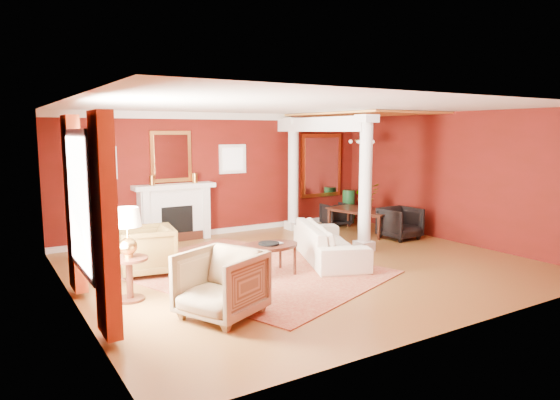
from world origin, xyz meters
TOP-DOWN VIEW (x-y plane):
  - ground at (0.00, 0.00)m, footprint 8.00×8.00m
  - room_shell at (0.00, 0.00)m, footprint 8.04×7.04m
  - fireplace at (-1.30, 3.32)m, footprint 1.85×0.42m
  - overmantel_mirror at (-1.30, 3.45)m, footprint 0.95×0.07m
  - flank_window_left at (-2.85, 3.46)m, footprint 0.70×0.07m
  - flank_window_right at (0.25, 3.46)m, footprint 0.70×0.07m
  - left_window at (-3.89, -0.60)m, footprint 0.21×2.55m
  - column_front at (1.70, 0.30)m, footprint 0.36×0.36m
  - column_back at (1.70, 3.00)m, footprint 0.36×0.36m
  - header_beam at (1.70, 1.90)m, footprint 0.30×3.20m
  - amber_ceiling at (2.85, 1.75)m, footprint 2.30×3.40m
  - dining_mirror at (2.90, 3.45)m, footprint 1.30×0.07m
  - chandelier at (2.90, 1.80)m, footprint 0.60×0.62m
  - crown_trim at (0.00, 3.46)m, footprint 8.00×0.08m
  - base_trim at (0.00, 3.46)m, footprint 8.00×0.08m
  - rug at (-1.11, 0.21)m, footprint 4.70×5.36m
  - sofa at (0.62, 0.07)m, footprint 1.54×2.47m
  - armchair_leopard at (-2.67, 0.94)m, footprint 0.98×1.03m
  - armchair_stripe at (-2.42, -1.56)m, footprint 1.23×1.26m
  - coffee_table at (-0.90, -0.22)m, footprint 1.08×1.08m
  - coffee_book at (-0.83, -0.22)m, footprint 0.17×0.05m
  - side_table at (-3.29, -0.26)m, footprint 0.55×0.55m
  - dining_table at (2.92, 1.72)m, footprint 0.92×1.74m
  - dining_chair_near at (3.17, 0.74)m, footprint 0.82×0.78m
  - dining_chair_far at (2.92, 2.81)m, footprint 0.68×0.65m
  - green_urn at (3.50, 3.00)m, footprint 0.38×0.38m
  - potted_plant at (2.93, 1.65)m, footprint 0.75×0.80m

SIDE VIEW (x-z plane):
  - ground at x=0.00m, z-range 0.00..0.00m
  - rug at x=-1.11m, z-range 0.00..0.02m
  - base_trim at x=0.00m, z-range 0.00..0.12m
  - dining_chair_far at x=2.92m, z-range 0.00..0.65m
  - green_urn at x=3.50m, z-range -0.10..0.80m
  - dining_chair_near at x=3.17m, z-range 0.00..0.81m
  - dining_table at x=2.92m, z-range 0.00..0.92m
  - armchair_leopard at x=-2.67m, z-range 0.00..0.93m
  - sofa at x=0.62m, z-range 0.00..0.93m
  - armchair_stripe at x=-2.42m, z-range 0.00..0.99m
  - coffee_table at x=-0.90m, z-range 0.23..0.77m
  - fireplace at x=-1.30m, z-range 0.00..1.29m
  - coffee_book at x=-0.83m, z-range 0.54..0.77m
  - side_table at x=-3.29m, z-range 0.22..1.61m
  - potted_plant at x=2.93m, z-range 0.92..1.43m
  - left_window at x=-3.89m, z-range 0.12..2.72m
  - column_front at x=1.70m, z-range 0.03..2.83m
  - column_back at x=1.70m, z-range 0.03..2.83m
  - dining_mirror at x=2.90m, z-range 0.70..2.40m
  - flank_window_left at x=-2.85m, z-range 1.45..2.15m
  - flank_window_right at x=0.25m, z-range 1.45..2.15m
  - overmantel_mirror at x=-1.30m, z-range 1.33..2.47m
  - room_shell at x=0.00m, z-range 0.56..3.48m
  - chandelier at x=2.90m, z-range 1.87..2.62m
  - header_beam at x=1.70m, z-range 2.46..2.78m
  - crown_trim at x=0.00m, z-range 2.74..2.90m
  - amber_ceiling at x=2.85m, z-range 2.85..2.89m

